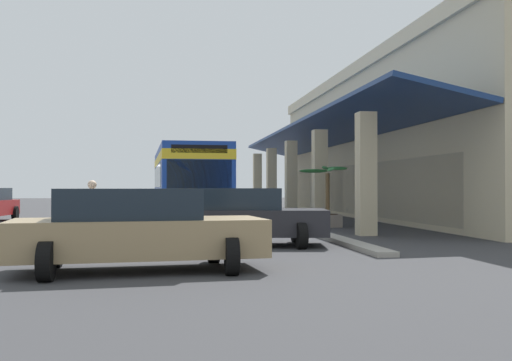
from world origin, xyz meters
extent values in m
plane|color=#38383A|center=(0.00, 8.00, 0.00)|extent=(120.00, 120.00, 0.00)
cube|color=#9E998E|center=(-1.62, 4.62, 0.06)|extent=(35.22, 0.50, 0.12)
cube|color=#C6B793|center=(-1.62, 14.32, 3.48)|extent=(29.35, 10.64, 6.96)
cube|color=beige|center=(-1.62, 14.32, 7.26)|extent=(29.65, 10.94, 0.60)
cube|color=#C6B793|center=(-13.36, 6.08, 1.92)|extent=(0.55, 0.55, 3.83)
cube|color=#C6B793|center=(-7.49, 6.08, 1.92)|extent=(0.55, 0.55, 3.83)
cube|color=#C6B793|center=(-1.62, 6.08, 1.92)|extent=(0.55, 0.55, 3.83)
cube|color=#C6B793|center=(4.26, 6.08, 1.92)|extent=(0.55, 0.55, 3.83)
cube|color=#C6B793|center=(10.13, 6.08, 1.92)|extent=(0.55, 0.55, 3.83)
cube|color=navy|center=(-1.62, 7.40, 4.18)|extent=(29.35, 3.16, 0.82)
cube|color=#19232D|center=(-1.62, 9.04, 1.40)|extent=(24.66, 0.08, 2.40)
cube|color=#193D9E|center=(1.89, 0.80, 1.73)|extent=(11.10, 3.04, 2.75)
cube|color=yellow|center=(1.89, 0.80, 2.65)|extent=(11.12, 3.06, 0.36)
cube|color=#19232D|center=(1.59, 0.79, 1.95)|extent=(9.35, 2.99, 0.90)
cube|color=#19232D|center=(7.35, 1.05, 1.85)|extent=(0.16, 2.24, 1.20)
cube|color=black|center=(7.36, 1.05, 2.82)|extent=(0.15, 1.94, 0.28)
cube|color=black|center=(7.48, 1.06, 0.45)|extent=(0.31, 2.45, 0.24)
cube|color=silver|center=(7.36, 1.94, 0.75)|extent=(0.07, 0.24, 0.16)
cube|color=silver|center=(7.44, 0.16, 0.75)|extent=(0.07, 0.24, 0.16)
cube|color=silver|center=(0.39, 0.74, 3.22)|extent=(2.48, 1.89, 0.24)
cylinder|color=black|center=(5.46, 2.24, 0.50)|extent=(1.00, 0.30, 1.00)
cylinder|color=black|center=(5.57, -0.31, 0.50)|extent=(1.00, 0.30, 1.00)
cylinder|color=black|center=(-1.24, 1.94, 0.50)|extent=(1.00, 0.30, 1.00)
cylinder|color=black|center=(-1.13, -0.61, 0.50)|extent=(1.00, 0.30, 1.00)
cylinder|color=black|center=(-0.74, -6.95, 0.32)|extent=(0.64, 0.22, 0.64)
cube|color=#9E845B|center=(17.35, -0.51, 0.60)|extent=(2.23, 4.56, 0.66)
cube|color=#19232D|center=(17.37, -0.71, 1.20)|extent=(1.82, 2.61, 0.54)
cylinder|color=black|center=(16.30, 0.89, 0.32)|extent=(0.64, 0.22, 0.64)
cylinder|color=black|center=(18.10, 1.07, 0.32)|extent=(0.64, 0.22, 0.64)
cylinder|color=black|center=(16.60, -2.09, 0.32)|extent=(0.64, 0.22, 0.64)
cylinder|color=black|center=(18.39, -1.91, 0.32)|extent=(0.64, 0.22, 0.64)
cube|color=#232328|center=(12.87, 1.82, 0.60)|extent=(2.40, 4.61, 0.66)
cube|color=#19232D|center=(12.84, 1.63, 1.20)|extent=(1.91, 2.66, 0.54)
cylinder|color=black|center=(12.19, 3.43, 0.32)|extent=(0.64, 0.22, 0.64)
cylinder|color=black|center=(13.97, 3.18, 0.32)|extent=(0.64, 0.22, 0.64)
cylinder|color=black|center=(11.77, 0.47, 0.32)|extent=(0.64, 0.22, 0.64)
cylinder|color=black|center=(13.55, 0.22, 0.32)|extent=(0.64, 0.22, 0.64)
cylinder|color=navy|center=(12.59, -1.76, 0.41)|extent=(0.16, 0.16, 0.83)
cylinder|color=navy|center=(12.63, -2.05, 0.41)|extent=(0.16, 0.16, 0.83)
cube|color=silver|center=(12.61, -1.91, 1.14)|extent=(0.53, 0.41, 0.62)
sphere|color=beige|center=(12.61, -1.91, 1.56)|extent=(0.22, 0.22, 0.22)
cylinder|color=silver|center=(12.37, -1.73, 1.17)|extent=(0.09, 0.09, 0.56)
cylinder|color=silver|center=(12.85, -2.08, 1.17)|extent=(0.09, 0.09, 0.56)
cube|color=gray|center=(6.03, 5.94, 0.24)|extent=(0.91, 0.91, 0.47)
cylinder|color=#332319|center=(6.03, 5.94, 0.48)|extent=(0.77, 0.77, 0.02)
cylinder|color=brown|center=(6.03, 5.94, 1.25)|extent=(0.16, 0.16, 1.55)
ellipsoid|color=#286B33|center=(6.57, 5.92, 2.16)|extent=(1.09, 0.24, 0.19)
ellipsoid|color=#286B33|center=(6.03, 6.33, 2.22)|extent=(0.21, 0.77, 0.18)
ellipsoid|color=#286B33|center=(5.64, 5.94, 2.24)|extent=(0.77, 0.22, 0.19)
ellipsoid|color=#286B33|center=(6.04, 5.39, 2.11)|extent=(0.23, 1.10, 0.19)
camera|label=1|loc=(28.38, 0.01, 1.49)|focal=42.77mm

